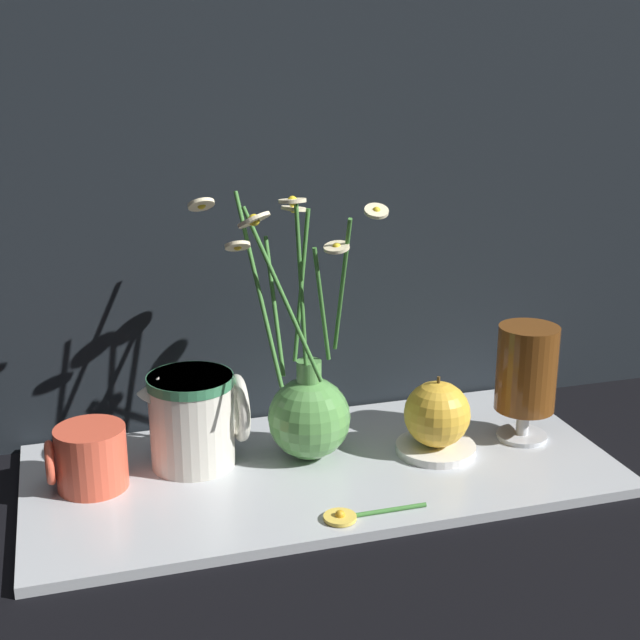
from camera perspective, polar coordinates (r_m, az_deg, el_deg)
name	(u,v)px	position (r m, az deg, el deg)	size (l,w,h in m)	color
ground_plane	(322,474)	(1.10, 0.11, -9.83)	(6.00, 6.00, 0.00)	black
shelf	(322,470)	(1.10, 0.11, -9.55)	(0.70, 0.32, 0.01)	#B2B7BC
backdrop_wall	(280,2)	(1.15, -2.57, 19.69)	(1.20, 0.02, 1.10)	black
vase_with_flowers	(308,408)	(1.09, -0.77, -5.64)	(0.24, 0.15, 0.33)	#59994C
yellow_mug	(89,458)	(1.06, -14.54, -8.53)	(0.09, 0.08, 0.07)	#DB5138
ceramic_pitcher	(194,415)	(1.08, -8.05, -6.06)	(0.13, 0.10, 0.12)	beige
tea_glass	(525,371)	(1.16, 13.00, -3.17)	(0.08, 0.08, 0.15)	silver
saucer_plate	(436,448)	(1.14, 7.41, -8.13)	(0.10, 0.10, 0.01)	white
orange_fruit	(437,414)	(1.12, 7.50, -5.98)	(0.08, 0.08, 0.09)	gold
loose_daisy	(352,515)	(0.99, 2.08, -12.38)	(0.12, 0.04, 0.01)	#3D7A33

